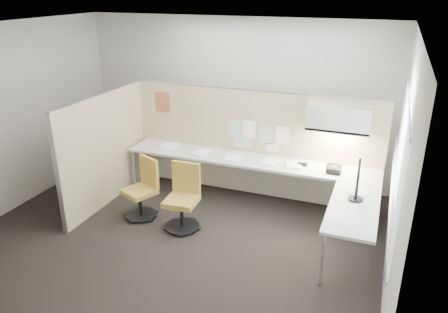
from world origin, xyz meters
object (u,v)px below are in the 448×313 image
at_px(chair_left, 143,190).
at_px(chair_right, 183,199).
at_px(desk, 266,173).
at_px(monitor, 358,180).
at_px(phone, 334,169).

height_order(chair_left, chair_right, chair_right).
height_order(desk, monitor, monitor).
relative_size(desk, phone, 18.63).
xyz_separation_m(desk, chair_left, (-1.65, -0.87, -0.18)).
xyz_separation_m(chair_left, phone, (2.64, 0.96, 0.36)).
height_order(desk, chair_right, chair_right).
distance_m(desk, chair_right, 1.35).
xyz_separation_m(monitor, phone, (-0.38, 0.78, -0.23)).
bearing_deg(phone, chair_left, -157.82).
relative_size(chair_left, monitor, 1.86).
bearing_deg(phone, chair_right, -149.73).
distance_m(desk, chair_left, 1.88).
bearing_deg(desk, monitor, -26.83).
height_order(chair_right, monitor, monitor).
distance_m(chair_left, phone, 2.83).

